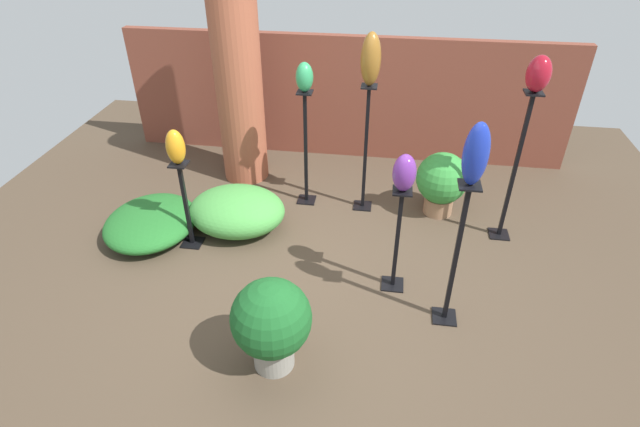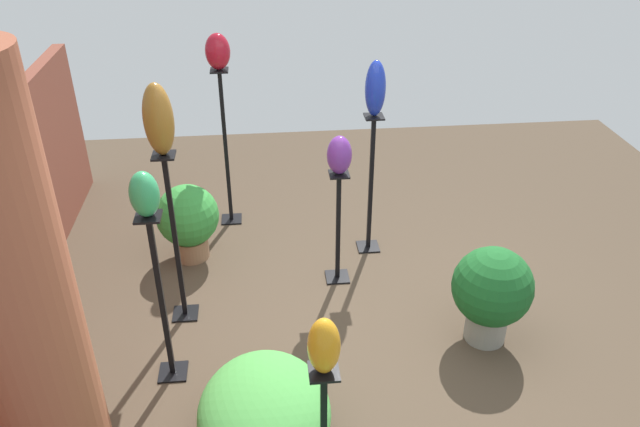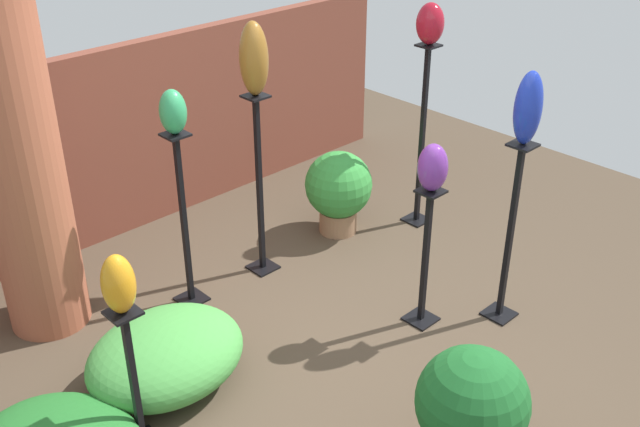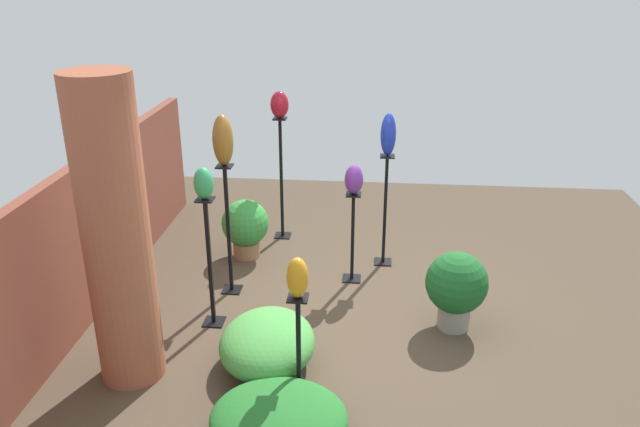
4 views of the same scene
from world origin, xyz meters
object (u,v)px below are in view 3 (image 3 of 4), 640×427
Objects in this scene: art_vase_amber at (118,284)px; art_vase_ruby at (430,24)px; pedestal_cobalt at (509,241)px; pedestal_bronze at (260,193)px; pedestal_amber at (135,388)px; art_vase_jade at (173,112)px; pedestal_violet at (425,264)px; art_vase_violet at (433,168)px; potted_plant_mid_left at (472,407)px; potted_plant_front_left at (338,188)px; art_vase_bronze at (254,59)px; brick_pillar at (17,150)px; pedestal_ruby at (422,144)px; pedestal_jade at (185,228)px; art_vase_cobalt at (528,108)px.

art_vase_amber is 3.24m from art_vase_ruby.
pedestal_bronze is at bearing 116.62° from pedestal_cobalt.
pedestal_cobalt is at bearing -15.47° from art_vase_amber.
art_vase_jade is at bearing 43.66° from pedestal_amber.
art_vase_ruby is (1.08, 0.94, 1.25)m from pedestal_violet.
art_vase_violet is 1.07× the size of art_vase_jade.
potted_plant_mid_left reaches higher than potted_plant_front_left.
art_vase_jade is at bearing 177.05° from art_vase_bronze.
potted_plant_front_left is at bearing 59.81° from potted_plant_mid_left.
potted_plant_front_left is at bearing 0.47° from art_vase_bronze.
brick_pillar is at bearing 163.67° from art_vase_ruby.
art_vase_bronze is (0.00, 0.00, 1.02)m from pedestal_bronze.
potted_plant_front_left is at bearing -1.03° from art_vase_jade.
art_vase_violet is (-0.45, 0.35, 0.57)m from pedestal_cobalt.
pedestal_bronze is at bearing -19.33° from brick_pillar.
art_vase_bronze is 1.42m from art_vase_violet.
pedestal_bronze reaches higher than art_vase_amber.
pedestal_ruby is at bearing 45.03° from potted_plant_mid_left.
art_vase_jade is at bearing 127.83° from pedestal_violet.
pedestal_cobalt is at bearing -48.57° from art_vase_jade.
art_vase_jade reaches higher than potted_plant_front_left.
art_vase_jade is (-2.10, 0.37, -0.26)m from art_vase_ruby.
pedestal_ruby is at bearing 10.88° from pedestal_amber.
art_vase_ruby reaches higher than pedestal_ruby.
potted_plant_mid_left is 2.67m from potted_plant_front_left.
art_vase_violet is at bearing -139.06° from pedestal_ruby.
pedestal_amber is 1.79m from potted_plant_mid_left.
art_vase_bronze is (0.65, -0.03, 1.07)m from pedestal_jade.
pedestal_bronze is 1.02m from art_vase_bronze.
brick_pillar is at bearing 149.81° from art_vase_jade.
brick_pillar is 2.72m from pedestal_violet.
pedestal_ruby is 0.99m from art_vase_ruby.
pedestal_violet is (0.37, -1.28, -0.19)m from pedestal_bronze.
art_vase_ruby is (2.10, -0.37, 1.11)m from pedestal_jade.
art_vase_jade reaches higher than pedestal_amber.
potted_plant_mid_left is (0.14, -2.33, -1.01)m from art_vase_jade.
pedestal_cobalt reaches higher than potted_plant_front_left.
art_vase_jade reaches higher than pedestal_bronze.
pedestal_bronze reaches higher than pedestal_jade.
pedestal_violet is at bearing -9.47° from pedestal_amber.
art_vase_violet is at bearing 142.06° from art_vase_cobalt.
art_vase_ruby is at bearing 45.03° from potted_plant_mid_left.
art_vase_amber is 1.12× the size of art_vase_jade.
art_vase_bronze is at bearing -19.33° from brick_pillar.
pedestal_violet is 0.66× the size of pedestal_ruby.
pedestal_bronze is 0.91× the size of pedestal_ruby.
pedestal_ruby is at bearing 26.57° from art_vase_ruby.
potted_plant_mid_left is (1.16, -1.36, -0.64)m from art_vase_amber.
art_vase_amber is at bearing -150.64° from art_vase_bronze.
potted_plant_mid_left is at bearing -70.82° from brick_pillar.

